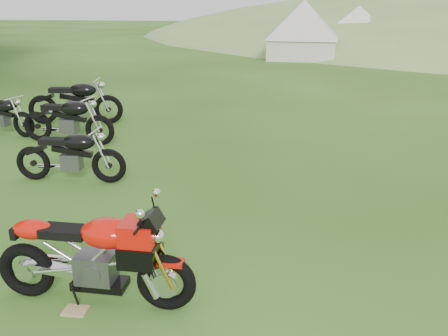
% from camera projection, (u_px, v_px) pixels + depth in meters
% --- Properties ---
extents(ground, '(120.00, 120.00, 0.00)m').
position_uv_depth(ground, '(245.00, 242.00, 6.03)').
color(ground, '#28490F').
rests_on(ground, ground).
extents(sport_motorcycle, '(1.89, 0.52, 1.13)m').
position_uv_depth(sport_motorcycle, '(93.00, 250.00, 4.67)').
color(sport_motorcycle, red).
rests_on(sport_motorcycle, ground).
extents(plywood_board, '(0.22, 0.18, 0.02)m').
position_uv_depth(plywood_board, '(75.00, 311.00, 4.70)').
color(plywood_board, tan).
rests_on(plywood_board, ground).
extents(vintage_moto_a, '(1.76, 0.44, 0.92)m').
position_uv_depth(vintage_moto_a, '(70.00, 154.00, 7.89)').
color(vintage_moto_a, black).
rests_on(vintage_moto_a, ground).
extents(vintage_moto_b, '(1.75, 0.82, 0.90)m').
position_uv_depth(vintage_moto_b, '(1.00, 114.00, 10.65)').
color(vintage_moto_b, black).
rests_on(vintage_moto_b, ground).
extents(vintage_moto_c, '(1.96, 0.63, 1.01)m').
position_uv_depth(vintage_moto_c, '(67.00, 119.00, 9.98)').
color(vintage_moto_c, black).
rests_on(vintage_moto_c, ground).
extents(vintage_moto_d, '(2.16, 0.79, 1.11)m').
position_uv_depth(vintage_moto_d, '(75.00, 101.00, 11.51)').
color(vintage_moto_d, black).
rests_on(vintage_moto_d, ground).
extents(tent_left, '(3.38, 3.38, 2.69)m').
position_uv_depth(tent_left, '(303.00, 30.00, 23.79)').
color(tent_left, beige).
rests_on(tent_left, ground).
extents(tent_mid, '(3.76, 3.76, 2.50)m').
position_uv_depth(tent_mid, '(358.00, 28.00, 26.84)').
color(tent_mid, silver).
rests_on(tent_mid, ground).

